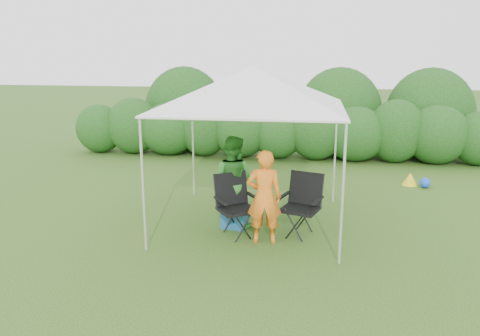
# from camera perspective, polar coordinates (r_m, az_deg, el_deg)

# --- Properties ---
(ground) EXTENTS (70.00, 70.00, 0.00)m
(ground) POSITION_cam_1_polar(r_m,az_deg,el_deg) (8.22, 1.07, -7.85)
(ground) COLOR #395D1D
(hedge) EXTENTS (12.61, 1.53, 1.80)m
(hedge) POSITION_cam_1_polar(r_m,az_deg,el_deg) (13.79, 4.63, 4.54)
(hedge) COLOR #205019
(hedge) RESTS_ON ground
(canopy) EXTENTS (3.10, 3.10, 2.83)m
(canopy) POSITION_cam_1_polar(r_m,az_deg,el_deg) (8.16, 1.65, 9.79)
(canopy) COLOR silver
(canopy) RESTS_ON ground
(chair_right) EXTENTS (0.78, 0.75, 1.06)m
(chair_right) POSITION_cam_1_polar(r_m,az_deg,el_deg) (8.05, 7.62, -3.92)
(chair_right) COLOR black
(chair_right) RESTS_ON ground
(chair_left) EXTENTS (0.83, 0.82, 1.05)m
(chair_left) POSITION_cam_1_polar(r_m,az_deg,el_deg) (7.96, -0.67, -4.02)
(chair_left) COLOR black
(chair_left) RESTS_ON ground
(man) EXTENTS (0.60, 0.43, 1.56)m
(man) POSITION_cam_1_polar(r_m,az_deg,el_deg) (7.56, 2.98, -3.56)
(man) COLOR orange
(man) RESTS_ON ground
(woman) EXTENTS (0.90, 0.76, 1.64)m
(woman) POSITION_cam_1_polar(r_m,az_deg,el_deg) (8.30, -0.98, -1.64)
(woman) COLOR #2F812A
(woman) RESTS_ON ground
(cooler) EXTENTS (0.50, 0.40, 0.38)m
(cooler) POSITION_cam_1_polar(r_m,az_deg,el_deg) (8.38, -0.67, -6.01)
(cooler) COLOR #1C5784
(cooler) RESTS_ON ground
(bottle) EXTENTS (0.06, 0.06, 0.24)m
(bottle) POSITION_cam_1_polar(r_m,az_deg,el_deg) (8.23, -0.31, -4.09)
(bottle) COLOR #592D0C
(bottle) RESTS_ON cooler
(lawn_toy) EXTENTS (0.60, 0.50, 0.30)m
(lawn_toy) POSITION_cam_1_polar(r_m,az_deg,el_deg) (11.71, 20.43, -1.37)
(lawn_toy) COLOR yellow
(lawn_toy) RESTS_ON ground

